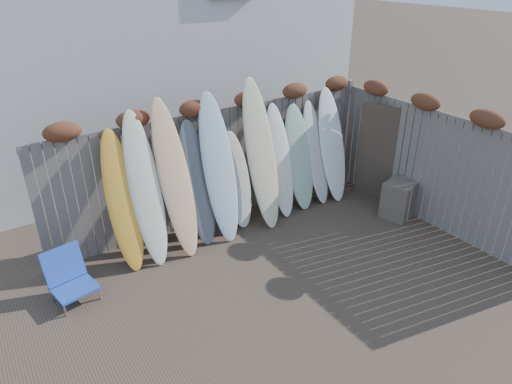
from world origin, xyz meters
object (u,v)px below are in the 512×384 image
wooden_crate (399,199)px  surfboard_0 (123,202)px  beach_chair (69,276)px  lattice_panel (389,156)px

wooden_crate → surfboard_0: bearing=164.0°
wooden_crate → surfboard_0: (-4.57, 1.31, 0.70)m
beach_chair → surfboard_0: size_ratio=0.33×
lattice_panel → surfboard_0: bearing=150.5°
wooden_crate → lattice_panel: size_ratio=0.36×
lattice_panel → surfboard_0: surfboard_0 is taller
wooden_crate → surfboard_0: size_ratio=0.31×
beach_chair → surfboard_0: bearing=21.1°
beach_chair → surfboard_0: surfboard_0 is taller
beach_chair → wooden_crate: size_ratio=1.07×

